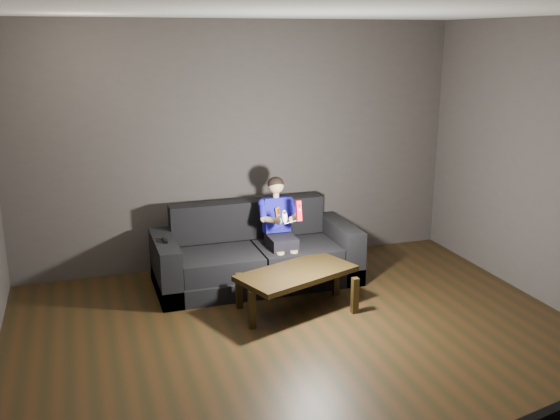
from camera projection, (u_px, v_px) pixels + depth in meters
name	position (u px, v px, depth m)	size (l,w,h in m)	color
floor	(323.00, 364.00, 4.96)	(5.00, 5.00, 0.00)	black
back_wall	(240.00, 146.00, 6.89)	(5.00, 0.04, 2.70)	#3C3634
ceiling	(330.00, 8.00, 4.24)	(5.00, 5.00, 0.02)	silver
sofa	(256.00, 258.00, 6.56)	(2.10, 0.91, 0.81)	black
child	(279.00, 221.00, 6.47)	(0.41, 0.50, 1.00)	black
wii_remote_red	(299.00, 211.00, 6.08)	(0.05, 0.07, 0.20)	red
nunchuk_white	(285.00, 217.00, 6.06)	(0.06, 0.09, 0.14)	silver
wii_remote_black	(165.00, 240.00, 6.12)	(0.04, 0.15, 0.03)	black
coffee_table	(297.00, 276.00, 5.84)	(1.23, 0.90, 0.40)	black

